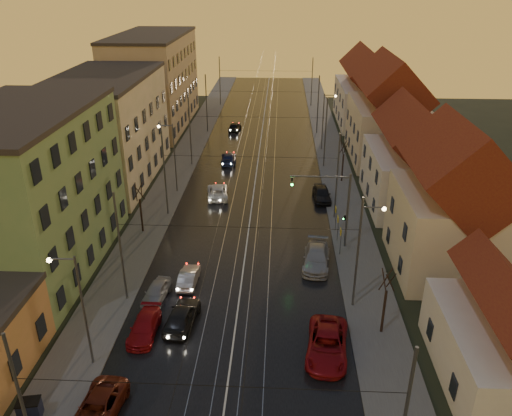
% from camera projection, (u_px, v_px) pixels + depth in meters
% --- Properties ---
extents(ground, '(160.00, 160.00, 0.00)m').
position_uv_depth(ground, '(227.00, 393.00, 29.82)').
color(ground, black).
rests_on(ground, ground).
extents(road, '(16.00, 120.00, 0.04)m').
position_uv_depth(road, '(258.00, 163.00, 65.97)').
color(road, black).
rests_on(road, ground).
extents(sidewalk_left, '(4.00, 120.00, 0.15)m').
position_uv_depth(sidewalk_left, '(183.00, 161.00, 66.40)').
color(sidewalk_left, '#4C4C4C').
rests_on(sidewalk_left, ground).
extents(sidewalk_right, '(4.00, 120.00, 0.15)m').
position_uv_depth(sidewalk_right, '(334.00, 164.00, 65.50)').
color(sidewalk_right, '#4C4C4C').
rests_on(sidewalk_right, ground).
extents(tram_rail_0, '(0.06, 120.00, 0.03)m').
position_uv_depth(tram_rail_0, '(241.00, 163.00, 66.05)').
color(tram_rail_0, gray).
rests_on(tram_rail_0, road).
extents(tram_rail_1, '(0.06, 120.00, 0.03)m').
position_uv_depth(tram_rail_1, '(252.00, 163.00, 65.99)').
color(tram_rail_1, gray).
rests_on(tram_rail_1, road).
extents(tram_rail_2, '(0.06, 120.00, 0.03)m').
position_uv_depth(tram_rail_2, '(263.00, 163.00, 65.92)').
color(tram_rail_2, gray).
rests_on(tram_rail_2, road).
extents(tram_rail_3, '(0.06, 120.00, 0.03)m').
position_uv_depth(tram_rail_3, '(274.00, 163.00, 65.86)').
color(tram_rail_3, gray).
rests_on(tram_rail_3, road).
extents(apartment_left_1, '(10.00, 18.00, 13.00)m').
position_uv_depth(apartment_left_1, '(28.00, 194.00, 40.50)').
color(apartment_left_1, '#5E8655').
rests_on(apartment_left_1, ground).
extents(apartment_left_2, '(10.00, 20.00, 12.00)m').
position_uv_depth(apartment_left_2, '(107.00, 130.00, 58.79)').
color(apartment_left_2, '#B7B28D').
rests_on(apartment_left_2, ground).
extents(apartment_left_3, '(10.00, 24.00, 14.00)m').
position_uv_depth(apartment_left_3, '(154.00, 82.00, 80.06)').
color(apartment_left_3, '#9F8866').
rests_on(apartment_left_3, ground).
extents(house_right_1, '(8.67, 10.20, 10.80)m').
position_uv_depth(house_right_1, '(453.00, 209.00, 40.30)').
color(house_right_1, beige).
rests_on(house_right_1, ground).
extents(house_right_2, '(9.18, 12.24, 9.20)m').
position_uv_depth(house_right_2, '(414.00, 164.00, 52.39)').
color(house_right_2, silver).
rests_on(house_right_2, ground).
extents(house_right_3, '(9.18, 14.28, 11.50)m').
position_uv_depth(house_right_3, '(388.00, 116.00, 65.46)').
color(house_right_3, beige).
rests_on(house_right_3, ground).
extents(house_right_4, '(9.18, 16.32, 10.00)m').
position_uv_depth(house_right_4, '(367.00, 92.00, 82.06)').
color(house_right_4, silver).
rests_on(house_right_4, ground).
extents(catenary_pole_l_0, '(0.16, 0.16, 9.00)m').
position_uv_depth(catenary_pole_l_0, '(24.00, 411.00, 22.87)').
color(catenary_pole_l_0, '#595B60').
rests_on(catenary_pole_l_0, ground).
extents(catenary_pole_l_1, '(0.16, 0.16, 9.00)m').
position_uv_depth(catenary_pole_l_1, '(121.00, 249.00, 36.43)').
color(catenary_pole_l_1, '#595B60').
rests_on(catenary_pole_l_1, ground).
extents(catenary_pole_r_1, '(0.16, 0.16, 9.00)m').
position_uv_depth(catenary_pole_r_1, '(358.00, 255.00, 35.65)').
color(catenary_pole_r_1, '#595B60').
rests_on(catenary_pole_r_1, ground).
extents(catenary_pole_l_2, '(0.16, 0.16, 9.00)m').
position_uv_depth(catenary_pole_l_2, '(165.00, 174.00, 49.99)').
color(catenary_pole_l_2, '#595B60').
rests_on(catenary_pole_l_2, ground).
extents(catenary_pole_r_2, '(0.16, 0.16, 9.00)m').
position_uv_depth(catenary_pole_r_2, '(337.00, 177.00, 49.22)').
color(catenary_pole_r_2, '#595B60').
rests_on(catenary_pole_r_2, ground).
extents(catenary_pole_l_3, '(0.16, 0.16, 9.00)m').
position_uv_depth(catenary_pole_l_3, '(190.00, 132.00, 63.55)').
color(catenary_pole_l_3, '#595B60').
rests_on(catenary_pole_l_3, ground).
extents(catenary_pole_r_3, '(0.16, 0.16, 9.00)m').
position_uv_depth(catenary_pole_r_3, '(325.00, 134.00, 62.78)').
color(catenary_pole_r_3, '#595B60').
rests_on(catenary_pole_r_3, ground).
extents(catenary_pole_l_4, '(0.16, 0.16, 9.00)m').
position_uv_depth(catenary_pole_l_4, '(206.00, 104.00, 77.11)').
color(catenary_pole_l_4, '#595B60').
rests_on(catenary_pole_l_4, ground).
extents(catenary_pole_r_4, '(0.16, 0.16, 9.00)m').
position_uv_depth(catenary_pole_r_4, '(318.00, 105.00, 76.34)').
color(catenary_pole_r_4, '#595B60').
rests_on(catenary_pole_r_4, ground).
extents(catenary_pole_l_5, '(0.16, 0.16, 9.00)m').
position_uv_depth(catenary_pole_l_5, '(220.00, 81.00, 93.38)').
color(catenary_pole_l_5, '#595B60').
rests_on(catenary_pole_l_5, ground).
extents(catenary_pole_r_5, '(0.16, 0.16, 9.00)m').
position_uv_depth(catenary_pole_r_5, '(312.00, 82.00, 92.61)').
color(catenary_pole_r_5, '#595B60').
rests_on(catenary_pole_r_5, ground).
extents(street_lamp_0, '(1.75, 0.32, 8.00)m').
position_uv_depth(street_lamp_0, '(77.00, 301.00, 29.96)').
color(street_lamp_0, '#595B60').
rests_on(street_lamp_0, ground).
extents(street_lamp_1, '(1.75, 0.32, 8.00)m').
position_uv_depth(street_lamp_1, '(363.00, 243.00, 36.37)').
color(street_lamp_1, '#595B60').
rests_on(street_lamp_1, ground).
extents(street_lamp_2, '(1.75, 0.32, 8.00)m').
position_uv_depth(street_lamp_2, '(172.00, 151.00, 55.27)').
color(street_lamp_2, '#595B60').
rests_on(street_lamp_2, ground).
extents(street_lamp_3, '(1.75, 0.32, 8.00)m').
position_uv_depth(street_lamp_3, '(325.00, 116.00, 68.92)').
color(street_lamp_3, '#595B60').
rests_on(street_lamp_3, ground).
extents(traffic_light_mast, '(5.30, 0.32, 7.20)m').
position_uv_depth(traffic_light_mast, '(337.00, 201.00, 43.77)').
color(traffic_light_mast, '#595B60').
rests_on(traffic_light_mast, ground).
extents(bare_tree_0, '(1.09, 1.09, 5.11)m').
position_uv_depth(bare_tree_0, '(141.00, 209.00, 47.30)').
color(bare_tree_0, black).
rests_on(bare_tree_0, ground).
extents(bare_tree_1, '(1.09, 1.09, 5.11)m').
position_uv_depth(bare_tree_1, '(385.00, 304.00, 33.73)').
color(bare_tree_1, black).
rests_on(bare_tree_1, ground).
extents(bare_tree_2, '(1.09, 1.09, 5.11)m').
position_uv_depth(bare_tree_2, '(343.00, 162.00, 59.03)').
color(bare_tree_2, black).
rests_on(bare_tree_2, ground).
extents(driving_car_0, '(2.36, 4.76, 1.56)m').
position_uv_depth(driving_car_0, '(182.00, 315.00, 35.29)').
color(driving_car_0, black).
rests_on(driving_car_0, ground).
extents(driving_car_1, '(1.41, 3.82, 1.25)m').
position_uv_depth(driving_car_1, '(189.00, 277.00, 40.08)').
color(driving_car_1, '#A7A6AC').
rests_on(driving_car_1, ground).
extents(driving_car_2, '(2.87, 5.09, 1.34)m').
position_uv_depth(driving_car_2, '(217.00, 192.00, 55.68)').
color(driving_car_2, silver).
rests_on(driving_car_2, ground).
extents(driving_car_3, '(2.18, 4.77, 1.35)m').
position_uv_depth(driving_car_3, '(229.00, 158.00, 65.83)').
color(driving_car_3, '#161F43').
rests_on(driving_car_3, ground).
extents(driving_car_4, '(2.04, 4.18, 1.37)m').
position_uv_depth(driving_car_4, '(235.00, 126.00, 79.46)').
color(driving_car_4, black).
rests_on(driving_car_4, ground).
extents(parked_left_1, '(2.60, 4.97, 1.33)m').
position_uv_depth(parked_left_1, '(98.00, 409.00, 27.81)').
color(parked_left_1, '#54190E').
rests_on(parked_left_1, ground).
extents(parked_left_2, '(1.80, 4.29, 1.24)m').
position_uv_depth(parked_left_2, '(144.00, 327.00, 34.39)').
color(parked_left_2, maroon).
rests_on(parked_left_2, ground).
extents(parked_left_3, '(1.98, 3.89, 1.27)m').
position_uv_depth(parked_left_3, '(156.00, 292.00, 38.19)').
color(parked_left_3, '#9C9BA1').
rests_on(parked_left_3, ground).
extents(parked_right_0, '(3.25, 5.90, 1.57)m').
position_uv_depth(parked_right_0, '(327.00, 344.00, 32.55)').
color(parked_right_0, maroon).
rests_on(parked_right_0, ground).
extents(parked_right_1, '(2.73, 5.53, 1.55)m').
position_uv_depth(parked_right_1, '(316.00, 258.00, 42.52)').
color(parked_right_1, '#A2A2A8').
rests_on(parked_right_1, ground).
extents(parked_right_2, '(2.00, 4.55, 1.52)m').
position_uv_depth(parked_right_2, '(322.00, 194.00, 54.91)').
color(parked_right_2, black).
rests_on(parked_right_2, ground).
extents(dumpster, '(1.33, 1.01, 1.10)m').
position_uv_depth(dumpster, '(30.00, 410.00, 27.77)').
color(dumpster, black).
rests_on(dumpster, sidewalk_left).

